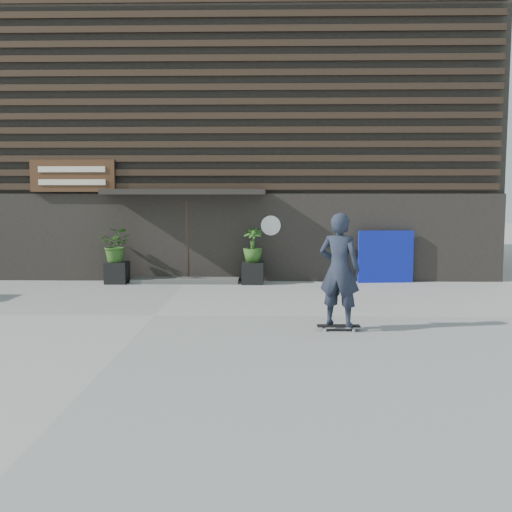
{
  "coord_description": "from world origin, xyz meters",
  "views": [
    {
      "loc": [
        2.34,
        -11.75,
        2.45
      ],
      "look_at": [
        2.06,
        1.27,
        1.1
      ],
      "focal_mm": 41.13,
      "sensor_mm": 36.0,
      "label": 1
    }
  ],
  "objects_px": {
    "skateboarder": "(339,270)",
    "planter_pot_left": "(117,273)",
    "blue_tarp": "(386,257)",
    "planter_pot_right": "(253,273)"
  },
  "relations": [
    {
      "from": "planter_pot_left",
      "to": "planter_pot_right",
      "type": "distance_m",
      "value": 3.8
    },
    {
      "from": "planter_pot_left",
      "to": "skateboarder",
      "type": "bearing_deg",
      "value": -45.68
    },
    {
      "from": "planter_pot_left",
      "to": "blue_tarp",
      "type": "height_order",
      "value": "blue_tarp"
    },
    {
      "from": "planter_pot_left",
      "to": "blue_tarp",
      "type": "bearing_deg",
      "value": 2.28
    },
    {
      "from": "planter_pot_right",
      "to": "blue_tarp",
      "type": "height_order",
      "value": "blue_tarp"
    },
    {
      "from": "planter_pot_right",
      "to": "skateboarder",
      "type": "relative_size",
      "value": 0.28
    },
    {
      "from": "blue_tarp",
      "to": "skateboarder",
      "type": "height_order",
      "value": "skateboarder"
    },
    {
      "from": "blue_tarp",
      "to": "skateboarder",
      "type": "bearing_deg",
      "value": -113.59
    },
    {
      "from": "skateboarder",
      "to": "planter_pot_left",
      "type": "bearing_deg",
      "value": 134.32
    },
    {
      "from": "planter_pot_left",
      "to": "blue_tarp",
      "type": "distance_m",
      "value": 7.55
    }
  ]
}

